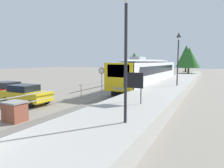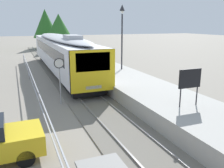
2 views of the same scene
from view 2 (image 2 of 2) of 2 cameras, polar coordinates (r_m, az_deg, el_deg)
ground_plane at (r=23.31m, az=-18.16°, el=1.49°), size 160.00×160.00×0.00m
track_rails at (r=23.66m, az=-10.92°, el=2.20°), size 3.20×60.00×0.14m
commuter_train at (r=24.56m, az=-11.72°, el=7.58°), size 2.82×20.79×3.74m
station_platform at (r=24.39m, az=-3.45°, el=3.77°), size 3.90×60.00×0.90m
platform_lamp_mid_platform at (r=20.86m, az=2.36°, el=13.59°), size 0.34×0.34×5.35m
platform_notice_board at (r=11.97m, az=17.70°, el=0.94°), size 1.20×0.08×1.80m
speed_limit_sign at (r=14.64m, az=-12.17°, el=3.31°), size 0.61×0.10×2.81m
carpark_fence at (r=13.38m, az=-16.60°, el=-3.31°), size 0.06×36.06×1.25m
tree_behind_carpark at (r=50.15m, az=-15.28°, el=13.45°), size 4.76×4.76×7.43m
tree_distant_left at (r=43.34m, az=-12.29°, el=12.90°), size 4.66×4.66×6.34m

